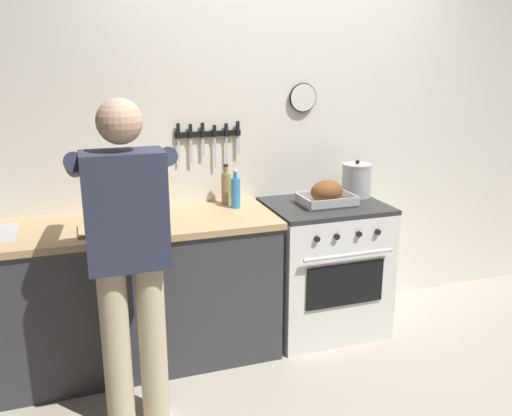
{
  "coord_description": "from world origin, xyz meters",
  "views": [
    {
      "loc": [
        -1.31,
        -2.08,
        1.83
      ],
      "look_at": [
        -0.32,
        0.85,
        0.96
      ],
      "focal_mm": 37.4,
      "sensor_mm": 36.0,
      "label": 1
    }
  ],
  "objects_px": {
    "person_cook": "(128,247)",
    "stock_pot": "(357,180)",
    "cutting_board": "(112,228)",
    "bottle_vinegar": "(226,187)",
    "stove": "(323,267)",
    "bottle_dish_soap": "(236,192)",
    "roasting_pan": "(327,194)",
    "bottle_hot_sauce": "(124,202)"
  },
  "relations": [
    {
      "from": "stove",
      "to": "person_cook",
      "type": "xyz_separation_m",
      "value": [
        -1.34,
        -0.58,
        0.5
      ]
    },
    {
      "from": "roasting_pan",
      "to": "bottle_dish_soap",
      "type": "bearing_deg",
      "value": 168.32
    },
    {
      "from": "person_cook",
      "to": "bottle_hot_sauce",
      "type": "height_order",
      "value": "person_cook"
    },
    {
      "from": "stove",
      "to": "roasting_pan",
      "type": "relative_size",
      "value": 2.56
    },
    {
      "from": "stove",
      "to": "cutting_board",
      "type": "xyz_separation_m",
      "value": [
        -1.38,
        -0.11,
        0.46
      ]
    },
    {
      "from": "bottle_dish_soap",
      "to": "stock_pot",
      "type": "bearing_deg",
      "value": 0.68
    },
    {
      "from": "cutting_board",
      "to": "bottle_hot_sauce",
      "type": "xyz_separation_m",
      "value": [
        0.1,
        0.35,
        0.05
      ]
    },
    {
      "from": "bottle_dish_soap",
      "to": "bottle_hot_sauce",
      "type": "height_order",
      "value": "bottle_dish_soap"
    },
    {
      "from": "bottle_hot_sauce",
      "to": "bottle_vinegar",
      "type": "xyz_separation_m",
      "value": [
        0.65,
        -0.02,
        0.05
      ]
    },
    {
      "from": "bottle_dish_soap",
      "to": "bottle_vinegar",
      "type": "distance_m",
      "value": 0.11
    },
    {
      "from": "cutting_board",
      "to": "bottle_vinegar",
      "type": "relative_size",
      "value": 1.36
    },
    {
      "from": "bottle_dish_soap",
      "to": "bottle_vinegar",
      "type": "height_order",
      "value": "bottle_vinegar"
    },
    {
      "from": "stock_pot",
      "to": "bottle_vinegar",
      "type": "height_order",
      "value": "bottle_vinegar"
    },
    {
      "from": "roasting_pan",
      "to": "bottle_dish_soap",
      "type": "height_order",
      "value": "bottle_dish_soap"
    },
    {
      "from": "stove",
      "to": "roasting_pan",
      "type": "distance_m",
      "value": 0.52
    },
    {
      "from": "stove",
      "to": "stock_pot",
      "type": "bearing_deg",
      "value": 21.27
    },
    {
      "from": "person_cook",
      "to": "cutting_board",
      "type": "relative_size",
      "value": 4.61
    },
    {
      "from": "cutting_board",
      "to": "bottle_vinegar",
      "type": "height_order",
      "value": "bottle_vinegar"
    },
    {
      "from": "stove",
      "to": "cutting_board",
      "type": "height_order",
      "value": "cutting_board"
    },
    {
      "from": "stove",
      "to": "bottle_hot_sauce",
      "type": "distance_m",
      "value": 1.4
    },
    {
      "from": "stock_pot",
      "to": "bottle_hot_sauce",
      "type": "height_order",
      "value": "stock_pot"
    },
    {
      "from": "person_cook",
      "to": "stock_pot",
      "type": "height_order",
      "value": "person_cook"
    },
    {
      "from": "roasting_pan",
      "to": "bottle_hot_sauce",
      "type": "distance_m",
      "value": 1.3
    },
    {
      "from": "bottle_hot_sauce",
      "to": "bottle_vinegar",
      "type": "height_order",
      "value": "bottle_vinegar"
    },
    {
      "from": "bottle_hot_sauce",
      "to": "bottle_vinegar",
      "type": "bearing_deg",
      "value": -2.04
    },
    {
      "from": "stove",
      "to": "cutting_board",
      "type": "relative_size",
      "value": 2.5
    },
    {
      "from": "cutting_board",
      "to": "bottle_dish_soap",
      "type": "distance_m",
      "value": 0.82
    },
    {
      "from": "bottle_hot_sauce",
      "to": "bottle_vinegar",
      "type": "relative_size",
      "value": 0.59
    },
    {
      "from": "stove",
      "to": "cutting_board",
      "type": "bearing_deg",
      "value": -175.26
    },
    {
      "from": "bottle_vinegar",
      "to": "bottle_dish_soap",
      "type": "bearing_deg",
      "value": -73.84
    },
    {
      "from": "stove",
      "to": "roasting_pan",
      "type": "bearing_deg",
      "value": -105.48
    },
    {
      "from": "stove",
      "to": "person_cook",
      "type": "relative_size",
      "value": 0.54
    },
    {
      "from": "bottle_vinegar",
      "to": "person_cook",
      "type": "bearing_deg",
      "value": -132.22
    },
    {
      "from": "stock_pot",
      "to": "bottle_dish_soap",
      "type": "bearing_deg",
      "value": -179.32
    },
    {
      "from": "stove",
      "to": "bottle_dish_soap",
      "type": "bearing_deg",
      "value": 170.39
    },
    {
      "from": "roasting_pan",
      "to": "bottle_dish_soap",
      "type": "relative_size",
      "value": 1.42
    },
    {
      "from": "bottle_dish_soap",
      "to": "cutting_board",
      "type": "bearing_deg",
      "value": -164.78
    },
    {
      "from": "bottle_vinegar",
      "to": "roasting_pan",
      "type": "bearing_deg",
      "value": -20.45
    },
    {
      "from": "stove",
      "to": "person_cook",
      "type": "distance_m",
      "value": 1.54
    },
    {
      "from": "roasting_pan",
      "to": "bottle_hot_sauce",
      "type": "height_order",
      "value": "roasting_pan"
    },
    {
      "from": "stove",
      "to": "bottle_hot_sauce",
      "type": "bearing_deg",
      "value": 169.68
    },
    {
      "from": "person_cook",
      "to": "stock_pot",
      "type": "bearing_deg",
      "value": -59.73
    }
  ]
}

